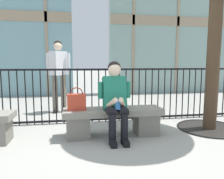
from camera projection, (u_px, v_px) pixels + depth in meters
ground_plane at (113, 135)px, 3.50m from camera, size 60.00×60.00×0.00m
stone_bench at (113, 119)px, 3.46m from camera, size 1.60×0.44×0.45m
seated_person_with_phone at (115, 98)px, 3.29m from camera, size 0.52×0.66×1.21m
handbag_on_bench at (77, 102)px, 3.32m from camera, size 0.28×0.16×0.36m
bystander_at_railing at (59, 71)px, 5.05m from camera, size 0.55×0.43×1.71m
plaza_railing at (106, 95)px, 4.28m from camera, size 8.38×0.04×1.08m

